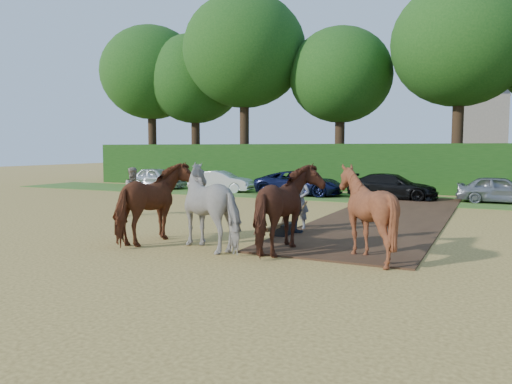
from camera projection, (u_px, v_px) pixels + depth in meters
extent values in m
plane|color=gold|center=(285.00, 245.00, 14.10)|extent=(120.00, 120.00, 0.00)
cube|color=#472D1C|center=(388.00, 217.00, 19.73)|extent=(4.50, 17.00, 0.05)
cube|color=#38601E|center=(385.00, 199.00, 26.66)|extent=(50.00, 5.00, 0.03)
cube|color=#14380F|center=(400.00, 168.00, 30.57)|extent=(46.00, 1.60, 3.00)
imported|color=tan|center=(134.00, 191.00, 20.24)|extent=(1.06, 1.17, 1.96)
imported|color=#252932|center=(297.00, 208.00, 15.90)|extent=(0.60, 1.02, 1.64)
imported|color=brown|center=(154.00, 203.00, 14.37)|extent=(1.30, 2.78, 2.33)
imported|color=#B9B3A6|center=(218.00, 206.00, 13.68)|extent=(2.34, 2.01, 2.33)
imported|color=#572A1B|center=(288.00, 209.00, 13.00)|extent=(1.30, 2.78, 2.33)
imported|color=brown|center=(366.00, 212.00, 12.31)|extent=(1.91, 2.15, 2.33)
cube|color=black|center=(285.00, 230.00, 15.61)|extent=(0.40, 1.00, 0.39)
cube|color=brown|center=(277.00, 226.00, 14.99)|extent=(0.13, 1.55, 0.11)
cylinder|color=brown|center=(285.00, 214.00, 16.22)|extent=(0.24, 1.13, 0.82)
cylinder|color=brown|center=(299.00, 214.00, 16.02)|extent=(0.21, 1.13, 0.82)
imported|color=gray|center=(300.00, 201.00, 16.74)|extent=(0.72, 0.48, 1.95)
imported|color=silver|center=(158.00, 178.00, 33.64)|extent=(4.38, 2.18, 1.43)
imported|color=silver|center=(221.00, 181.00, 30.97)|extent=(4.13, 1.82, 1.32)
imported|color=#12173A|center=(300.00, 183.00, 28.71)|extent=(5.21, 2.59, 1.42)
imported|color=black|center=(392.00, 187.00, 26.61)|extent=(4.79, 2.12, 1.37)
imported|color=gray|center=(500.00, 190.00, 24.56)|extent=(4.06, 1.68, 1.38)
cylinder|color=#382616|center=(153.00, 146.00, 42.21)|extent=(0.70, 0.70, 5.85)
ellipsoid|color=#163F11|center=(151.00, 73.00, 41.67)|extent=(8.40, 8.40, 7.73)
cylinder|color=#382616|center=(196.00, 148.00, 40.95)|extent=(0.70, 0.70, 5.40)
ellipsoid|color=#163F11|center=(195.00, 79.00, 40.45)|extent=(7.80, 7.80, 7.18)
cylinder|color=#382616|center=(244.00, 141.00, 37.84)|extent=(0.70, 0.70, 6.53)
ellipsoid|color=#163F11|center=(244.00, 51.00, 37.25)|extent=(9.20, 9.20, 8.46)
cylinder|color=#382616|center=(340.00, 150.00, 36.22)|extent=(0.70, 0.70, 5.17)
ellipsoid|color=#163F11|center=(341.00, 75.00, 35.75)|extent=(7.40, 7.40, 6.81)
cylinder|color=#382616|center=(457.00, 143.00, 31.83)|extent=(0.70, 0.70, 6.08)
ellipsoid|color=#163F11|center=(461.00, 43.00, 31.28)|extent=(8.60, 8.60, 7.91)
cube|color=slate|center=(485.00, 133.00, 61.34)|extent=(5.00, 5.00, 9.00)
cone|color=slate|center=(490.00, 21.00, 60.14)|extent=(5.20, 5.20, 18.00)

